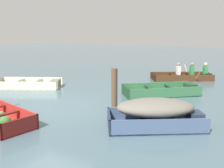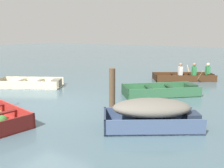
# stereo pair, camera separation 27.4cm
# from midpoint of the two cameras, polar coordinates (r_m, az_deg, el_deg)

# --- Properties ---
(ground_plane) EXTENTS (80.00, 80.00, 0.00)m
(ground_plane) POSITION_cam_midpoint_polar(r_m,az_deg,el_deg) (8.70, -15.93, -5.05)
(ground_plane) COLOR #47606B
(skiff_green_near_moored) EXTENTS (2.94, 2.81, 0.40)m
(skiff_green_near_moored) POSITION_cam_midpoint_polar(r_m,az_deg,el_deg) (10.14, 11.06, -1.64)
(skiff_green_near_moored) COLOR #387047
(skiff_green_near_moored) RESTS_ON ground
(skiff_cream_mid_moored) EXTENTS (3.09, 2.42, 0.37)m
(skiff_cream_mid_moored) POSITION_cam_midpoint_polar(r_m,az_deg,el_deg) (11.88, -18.57, -0.15)
(skiff_cream_mid_moored) COLOR beige
(skiff_cream_mid_moored) RESTS_ON ground
(skiff_slate_blue_far_moored) EXTENTS (2.65, 2.27, 0.77)m
(skiff_slate_blue_far_moored) POSITION_cam_midpoint_polar(r_m,az_deg,el_deg) (6.57, 9.00, -6.10)
(skiff_slate_blue_far_moored) COLOR #475B7F
(skiff_slate_blue_far_moored) RESTS_ON ground
(rowboat_dark_varnish_with_crew) EXTENTS (3.21, 2.65, 0.90)m
(rowboat_dark_varnish_with_crew) POSITION_cam_midpoint_polar(r_m,az_deg,el_deg) (13.69, 15.93, 1.82)
(rowboat_dark_varnish_with_crew) COLOR #4C2D19
(rowboat_dark_varnish_with_crew) RESTS_ON ground
(mooring_post) EXTENTS (0.19, 0.19, 1.37)m
(mooring_post) POSITION_cam_midpoint_polar(r_m,az_deg,el_deg) (7.73, -0.46, -1.42)
(mooring_post) COLOR brown
(mooring_post) RESTS_ON ground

